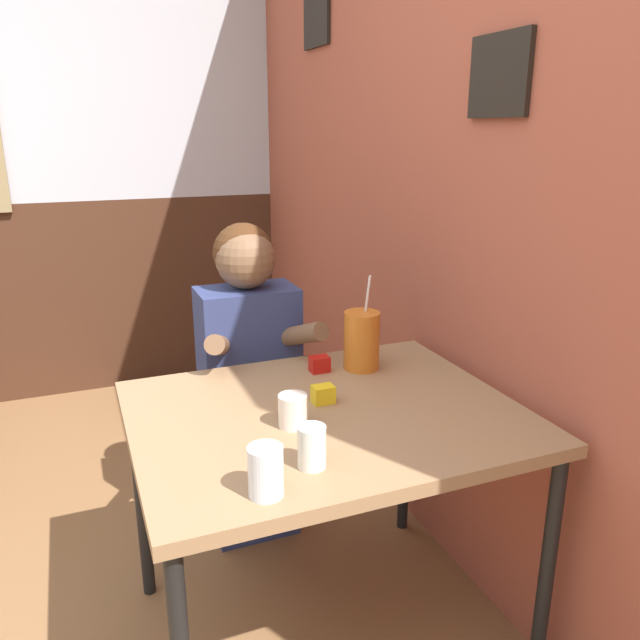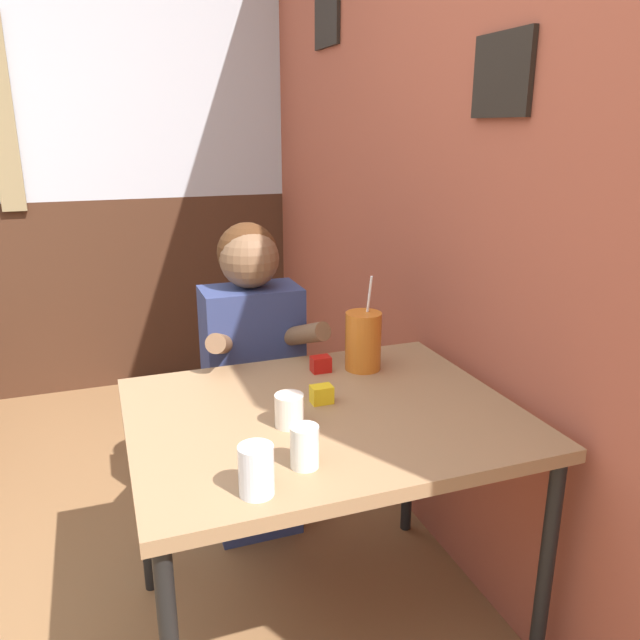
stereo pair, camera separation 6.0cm
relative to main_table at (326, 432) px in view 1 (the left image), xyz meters
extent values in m
cube|color=#9E4C38|center=(0.58, 0.97, 0.67)|extent=(0.06, 4.52, 2.70)
cube|color=black|center=(0.54, 1.44, 1.26)|extent=(0.02, 0.29, 0.22)
cube|color=black|center=(0.54, 0.08, 0.94)|extent=(0.02, 0.25, 0.22)
cube|color=#472819|center=(-0.92, 2.26, -0.13)|extent=(5.96, 0.06, 1.10)
cube|color=#93704C|center=(0.00, 0.00, 0.05)|extent=(1.04, 0.84, 0.04)
cylinder|color=black|center=(0.48, -0.38, -0.33)|extent=(0.04, 0.04, 0.71)
cylinder|color=black|center=(-0.48, 0.38, -0.33)|extent=(0.04, 0.04, 0.71)
cylinder|color=black|center=(0.48, 0.38, -0.33)|extent=(0.04, 0.04, 0.71)
cube|color=navy|center=(-0.06, 0.58, -0.46)|extent=(0.31, 0.20, 0.45)
cube|color=navy|center=(-0.06, 0.58, 0.02)|extent=(0.34, 0.20, 0.51)
sphere|color=#472814|center=(-0.06, 0.61, 0.39)|extent=(0.21, 0.21, 0.21)
sphere|color=brown|center=(-0.06, 0.58, 0.38)|extent=(0.20, 0.20, 0.20)
cylinder|color=brown|center=(-0.19, 0.44, 0.13)|extent=(0.14, 0.27, 0.15)
cylinder|color=brown|center=(0.08, 0.44, 0.13)|extent=(0.14, 0.27, 0.15)
cylinder|color=#C6661E|center=(0.22, 0.25, 0.16)|extent=(0.11, 0.11, 0.19)
cylinder|color=white|center=(0.24, 0.25, 0.30)|extent=(0.01, 0.04, 0.14)
cylinder|color=silver|center=(-0.27, -0.33, 0.12)|extent=(0.08, 0.08, 0.11)
cylinder|color=silver|center=(-0.14, -0.26, 0.12)|extent=(0.07, 0.07, 0.10)
cylinder|color=silver|center=(-0.11, -0.06, 0.11)|extent=(0.08, 0.08, 0.09)
cube|color=#B7140F|center=(0.09, 0.27, 0.09)|extent=(0.06, 0.04, 0.05)
cube|color=yellow|center=(0.01, 0.05, 0.09)|extent=(0.06, 0.04, 0.05)
camera|label=1|loc=(-0.59, -1.43, 0.80)|focal=35.00mm
camera|label=2|loc=(-0.54, -1.45, 0.80)|focal=35.00mm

